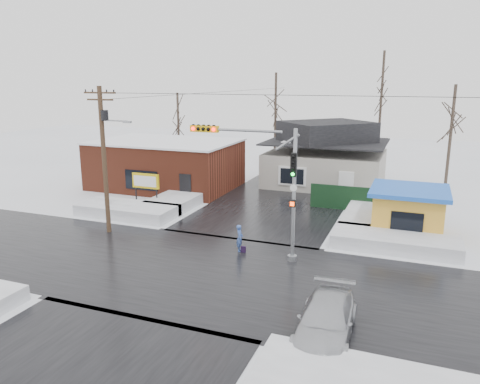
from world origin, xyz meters
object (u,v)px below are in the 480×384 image
(traffic_signal, at_px, (265,175))
(pedestrian, at_px, (240,238))
(utility_pole, at_px, (105,152))
(marquee_sign, at_px, (146,182))
(car, at_px, (326,321))
(kiosk, at_px, (408,211))

(traffic_signal, xyz_separation_m, pedestrian, (-1.54, 0.35, -3.78))
(traffic_signal, relative_size, utility_pole, 0.78)
(marquee_sign, height_order, car, marquee_sign)
(marquee_sign, relative_size, kiosk, 0.55)
(marquee_sign, distance_m, kiosk, 18.51)
(kiosk, bearing_deg, utility_pole, -159.56)
(traffic_signal, relative_size, marquee_sign, 2.75)
(traffic_signal, distance_m, kiosk, 10.43)
(marquee_sign, distance_m, car, 21.03)
(utility_pole, height_order, kiosk, utility_pole)
(marquee_sign, height_order, kiosk, kiosk)
(marquee_sign, xyz_separation_m, pedestrian, (9.90, -6.17, -1.16))
(traffic_signal, height_order, car, traffic_signal)
(kiosk, distance_m, car, 14.17)
(kiosk, distance_m, pedestrian, 10.91)
(pedestrian, height_order, car, pedestrian)
(utility_pole, xyz_separation_m, car, (15.05, -7.46, -4.40))
(marquee_sign, bearing_deg, traffic_signal, -29.72)
(traffic_signal, bearing_deg, utility_pole, 177.05)
(car, bearing_deg, utility_pole, 151.24)
(utility_pole, height_order, marquee_sign, utility_pole)
(marquee_sign, bearing_deg, utility_pole, -79.87)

